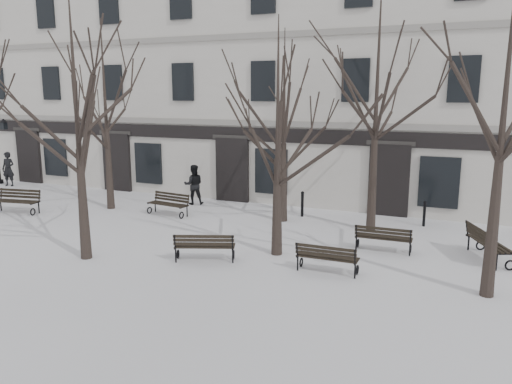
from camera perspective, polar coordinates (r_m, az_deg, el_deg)
The scene contains 19 objects.
ground at distance 14.73m, azimuth -3.90°, elevation -8.22°, with size 100.00×100.00×0.00m, color white.
building at distance 26.09m, azimuth 9.30°, elevation 12.45°, with size 40.40×10.20×11.40m.
tree_1 at distance 15.29m, azimuth -19.96°, elevation 10.65°, with size 5.51×5.51×7.87m.
tree_2 at distance 14.79m, azimuth 2.51°, elevation 9.42°, with size 4.97×4.97×7.09m.
tree_3 at distance 12.87m, azimuth 26.74°, elevation 11.22°, with size 5.78×5.78×8.25m.
tree_4 at distance 21.94m, azimuth -16.93°, elevation 10.82°, with size 5.51×5.51×7.87m.
tree_5 at distance 18.90m, azimuth 3.23°, elevation 10.06°, with size 5.06×5.06×7.23m.
tree_6 at distance 17.98m, azimuth 13.74°, elevation 13.05°, with size 6.23×6.23×8.90m.
bench_0 at distance 22.94m, azimuth -25.65°, elevation -0.86°, with size 2.03×1.02×0.98m.
bench_1 at distance 14.84m, azimuth -5.90°, elevation -6.13°, with size 1.86×1.24×0.89m.
bench_2 at distance 13.98m, azimuth 8.11°, elevation -7.37°, with size 1.71×0.64×0.86m.
bench_3 at distance 20.65m, azimuth -9.94°, elevation -1.27°, with size 1.84×0.87×0.90m.
bench_4 at distance 16.12m, azimuth 14.35°, elevation -5.07°, with size 1.75×0.69×0.87m.
bench_5 at distance 16.41m, azimuth 24.87°, elevation -5.25°, with size 1.42×2.05×0.99m.
lamp_post at distance 30.53m, azimuth -27.25°, elevation 4.66°, with size 1.11×0.41×3.56m.
bollard_a at distance 20.14m, azimuth 5.32°, elevation -1.26°, with size 0.13×0.13×1.04m.
bollard_b at distance 19.62m, azimuth 18.69°, elevation -2.26°, with size 0.12×0.12×0.97m.
pedestrian_a at distance 29.89m, azimuth -26.31°, elevation 0.63°, with size 0.67×0.44×1.84m, color black.
pedestrian_b at distance 22.58m, azimuth -7.09°, elevation -1.37°, with size 0.87×0.67×1.78m, color black.
Camera 1 is at (6.37, -12.34, 4.90)m, focal length 35.00 mm.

